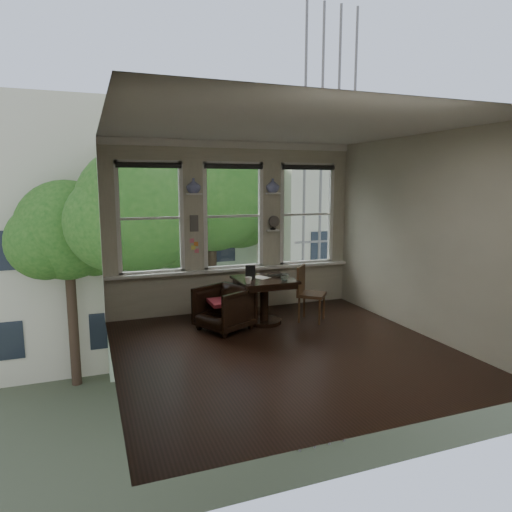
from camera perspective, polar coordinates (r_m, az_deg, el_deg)
name	(u,v)px	position (r m, az deg, el deg)	size (l,w,h in m)	color
ground	(283,350)	(6.45, 3.42, -11.60)	(4.50, 4.50, 0.00)	black
ceiling	(285,126)	(6.08, 3.69, 15.90)	(4.50, 4.50, 0.00)	silver
wall_back	(233,227)	(8.18, -2.90, 3.60)	(4.50, 4.50, 0.00)	beige
wall_front	(389,272)	(4.16, 16.29, -1.98)	(4.50, 4.50, 0.00)	beige
wall_left	(107,251)	(5.57, -18.10, 0.63)	(4.50, 4.50, 0.00)	beige
wall_right	(421,236)	(7.29, 19.92, 2.42)	(4.50, 4.50, 0.00)	beige
window_left	(150,218)	(7.85, -13.08, 4.62)	(1.10, 0.12, 1.90)	white
window_center	(233,216)	(8.16, -2.91, 5.00)	(1.10, 0.12, 1.90)	white
window_right	(306,214)	(8.71, 6.25, 5.20)	(1.10, 0.12, 1.90)	white
shelf_left	(194,194)	(7.86, -7.80, 7.69)	(0.26, 0.16, 0.03)	white
shelf_right	(273,193)	(8.30, 2.10, 7.83)	(0.26, 0.16, 0.03)	white
intercom	(194,223)	(7.91, -7.77, 4.07)	(0.14, 0.06, 0.28)	#59544F
sticky_notes	(194,243)	(7.96, -7.72, 1.57)	(0.16, 0.01, 0.24)	pink
desk_fan	(273,225)	(8.31, 2.13, 3.90)	(0.20, 0.20, 0.24)	#59544F
vase_left	(194,186)	(7.86, -7.82, 8.71)	(0.24, 0.24, 0.25)	white
vase_right	(273,186)	(8.30, 2.10, 8.79)	(0.24, 0.24, 0.25)	white
table	(264,301)	(7.50, 1.04, -5.63)	(0.90, 0.90, 0.75)	black
armchair_left	(224,308)	(7.18, -4.01, -6.55)	(0.74, 0.76, 0.69)	black
cushion_red	(224,302)	(7.15, -4.01, -5.74)	(0.45, 0.45, 0.06)	maroon
side_chair_right	(312,294)	(7.65, 6.99, -4.74)	(0.42, 0.42, 0.92)	#422817
laptop	(279,276)	(7.54, 2.90, -2.51)	(0.36, 0.23, 0.03)	black
mug	(248,280)	(7.02, -0.95, -3.06)	(0.11, 0.11, 0.10)	white
drinking_glass	(285,279)	(7.18, 3.59, -2.83)	(0.12, 0.12, 0.10)	white
tablet	(250,272)	(7.36, -0.71, -2.02)	(0.16, 0.02, 0.22)	black
papers	(260,277)	(7.49, 0.55, -2.68)	(0.22, 0.30, 0.00)	silver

